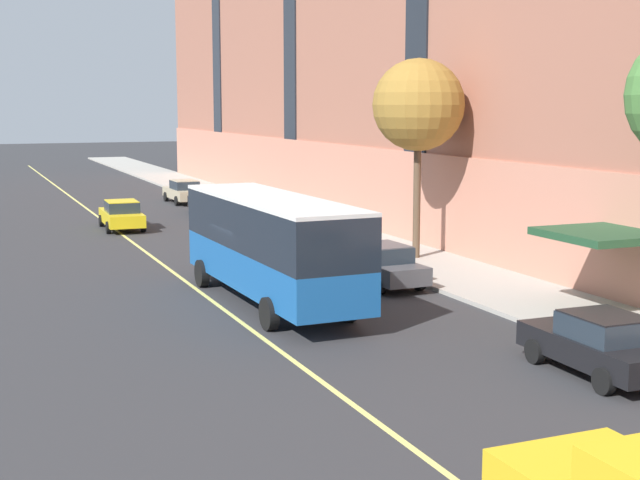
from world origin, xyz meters
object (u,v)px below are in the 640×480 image
object	(u,v)px
parked_car_champagne_2	(184,191)
parked_car_silver_6	(317,240)
city_bus	(271,242)
taxi_cab	(122,215)
parked_car_black_4	(212,202)
street_tree_mid_block	(418,106)
parked_car_green_0	(269,223)
parked_car_black_1	(600,344)
parked_car_darkgray_3	(381,264)

from	to	relation	value
parked_car_champagne_2	parked_car_silver_6	bearing A→B (deg)	-89.82
city_bus	parked_car_champagne_2	world-z (taller)	city_bus
city_bus	taxi_cab	world-z (taller)	city_bus
city_bus	parked_car_black_4	bearing A→B (deg)	78.68
taxi_cab	street_tree_mid_block	xyz separation A→B (m)	(9.84, -14.56, 5.78)
parked_car_green_0	taxi_cab	xyz separation A→B (m)	(-6.21, 6.06, 0.00)
street_tree_mid_block	parked_car_black_1	bearing A→B (deg)	-102.81
parked_car_champagne_2	parked_car_black_1	bearing A→B (deg)	-90.02
parked_car_green_0	parked_car_black_1	bearing A→B (deg)	-90.04
street_tree_mid_block	taxi_cab	bearing A→B (deg)	124.04
parked_car_black_1	taxi_cab	size ratio (longest dim) A/B	0.91
city_bus	parked_car_darkgray_3	size ratio (longest dim) A/B	2.34
city_bus	taxi_cab	bearing A→B (deg)	93.84
parked_car_black_1	parked_car_silver_6	distance (m)	18.45
city_bus	parked_car_black_1	distance (m)	11.67
parked_car_green_0	parked_car_darkgray_3	size ratio (longest dim) A/B	1.00
parked_car_darkgray_3	city_bus	bearing A→B (deg)	-163.81
parked_car_black_1	parked_car_silver_6	xyz separation A→B (m)	(0.09, 18.45, 0.00)
parked_car_champagne_2	parked_car_silver_6	distance (m)	23.43
street_tree_mid_block	parked_car_green_0	bearing A→B (deg)	113.10
parked_car_green_0	street_tree_mid_block	xyz separation A→B (m)	(3.62, -8.50, 5.78)
parked_car_black_4	parked_car_silver_6	xyz separation A→B (m)	(0.04, -16.56, 0.00)
parked_car_green_0	parked_car_champagne_2	xyz separation A→B (m)	(-0.00, 17.37, 0.00)
parked_car_green_0	taxi_cab	distance (m)	8.68
parked_car_silver_6	taxi_cab	xyz separation A→B (m)	(-6.28, 12.12, 0.00)
city_bus	taxi_cab	distance (m)	20.13
taxi_cab	street_tree_mid_block	size ratio (longest dim) A/B	0.57
parked_car_darkgray_3	street_tree_mid_block	distance (m)	7.99
parked_car_black_4	parked_car_green_0	bearing A→B (deg)	-90.18
taxi_cab	parked_car_silver_6	bearing A→B (deg)	-62.60
parked_car_green_0	parked_car_black_1	world-z (taller)	same
city_bus	parked_car_darkgray_3	distance (m)	5.15
city_bus	parked_car_black_1	size ratio (longest dim) A/B	2.48
street_tree_mid_block	parked_car_black_4	bearing A→B (deg)	100.70
parked_car_black_1	parked_car_black_4	bearing A→B (deg)	89.92
parked_car_champagne_2	taxi_cab	size ratio (longest dim) A/B	1.00
city_bus	street_tree_mid_block	size ratio (longest dim) A/B	1.30
city_bus	parked_car_champagne_2	xyz separation A→B (m)	(4.87, 31.34, -1.31)
parked_car_darkgray_3	parked_car_champagne_2	bearing A→B (deg)	89.83
parked_car_green_0	street_tree_mid_block	world-z (taller)	street_tree_mid_block
parked_car_champagne_2	parked_car_darkgray_3	world-z (taller)	same
parked_car_darkgray_3	taxi_cab	xyz separation A→B (m)	(-6.12, 18.65, 0.00)
parked_car_champagne_2	taxi_cab	world-z (taller)	same
city_bus	parked_car_silver_6	world-z (taller)	city_bus
parked_car_darkgray_3	street_tree_mid_block	xyz separation A→B (m)	(3.71, 4.09, 5.78)
parked_car_green_0	city_bus	bearing A→B (deg)	-109.20
parked_car_champagne_2	parked_car_black_4	size ratio (longest dim) A/B	1.01
parked_car_champagne_2	street_tree_mid_block	xyz separation A→B (m)	(3.62, -25.86, 5.78)
parked_car_green_0	parked_car_champagne_2	distance (m)	17.37
parked_car_champagne_2	street_tree_mid_block	distance (m)	26.75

